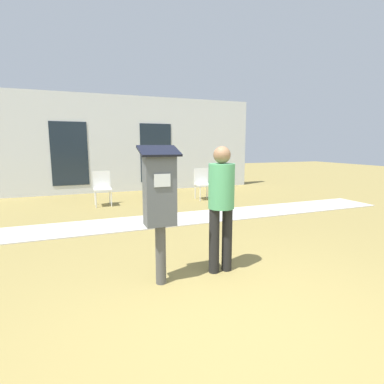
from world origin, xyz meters
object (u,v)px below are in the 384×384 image
object	(u,v)px
outdoor_chair_left	(102,185)
parking_meter	(160,197)
outdoor_chair_middle	(155,183)
outdoor_chair_right	(202,181)
person_standing	(221,200)

from	to	relation	value
outdoor_chair_left	parking_meter	bearing A→B (deg)	-100.88
outdoor_chair_middle	outdoor_chair_right	size ratio (longest dim) A/B	1.00
outdoor_chair_left	outdoor_chair_right	xyz separation A→B (m)	(2.82, -0.13, 0.00)
person_standing	outdoor_chair_right	xyz separation A→B (m)	(1.81, 4.76, -0.40)
outdoor_chair_middle	outdoor_chair_right	xyz separation A→B (m)	(1.41, -0.04, 0.00)
parking_meter	outdoor_chair_middle	distance (m)	5.02
person_standing	outdoor_chair_left	distance (m)	5.01
outdoor_chair_left	person_standing	bearing A→B (deg)	-91.71
person_standing	outdoor_chair_right	distance (m)	5.11
parking_meter	outdoor_chair_left	xyz separation A→B (m)	(-0.21, 4.94, -0.49)
person_standing	outdoor_chair_middle	world-z (taller)	person_standing
outdoor_chair_middle	outdoor_chair_left	bearing A→B (deg)	154.04
person_standing	outdoor_chair_left	size ratio (longest dim) A/B	1.76
parking_meter	outdoor_chair_left	world-z (taller)	parking_meter
parking_meter	outdoor_chair_left	distance (m)	4.97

